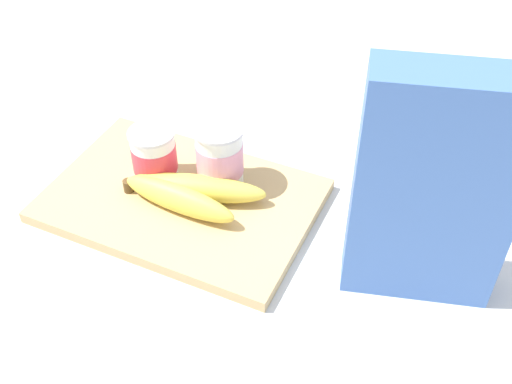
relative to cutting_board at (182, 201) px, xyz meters
The scene contains 6 objects.
ground_plane 0.01m from the cutting_board, ahead, with size 2.40×2.40×0.00m, color silver.
cutting_board is the anchor object (origin of this frame).
cereal_box 0.35m from the cutting_board, ahead, with size 0.17×0.06×0.29m, color #4770B7.
yogurt_cup_front 0.07m from the cutting_board, 158.47° to the left, with size 0.06×0.06×0.08m.
yogurt_cup_back 0.08m from the cutting_board, 52.65° to the left, with size 0.07×0.07×0.09m.
banana_bunch 0.03m from the cutting_board, 24.76° to the right, with size 0.19×0.09×0.04m.
Camera 1 is at (0.36, -0.53, 0.60)m, focal length 44.58 mm.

